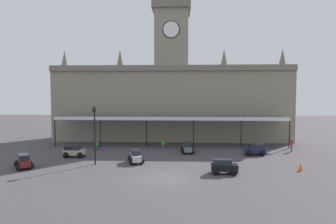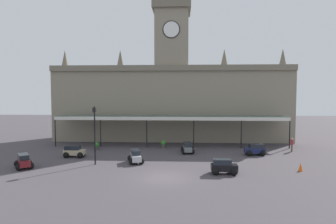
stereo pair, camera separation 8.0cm
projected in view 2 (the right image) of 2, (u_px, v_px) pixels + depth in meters
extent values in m
plane|color=#453E43|center=(163.00, 178.00, 22.80)|extent=(140.00, 140.00, 0.00)
cube|color=gray|center=(172.00, 104.00, 42.07)|extent=(34.62, 5.55, 10.96)
cube|color=#756C5B|center=(171.00, 68.00, 38.84)|extent=(34.62, 0.30, 0.80)
cube|color=gray|center=(172.00, 40.00, 41.48)|extent=(4.80, 4.80, 8.05)
cube|color=#6E6655|center=(172.00, 9.00, 41.21)|extent=(5.50, 5.50, 1.00)
cylinder|color=white|center=(171.00, 29.00, 38.97)|extent=(2.20, 0.12, 2.20)
cylinder|color=black|center=(171.00, 29.00, 39.01)|extent=(2.46, 0.06, 2.46)
cone|color=#675F50|center=(65.00, 59.00, 42.43)|extent=(1.10, 1.10, 2.60)
cone|color=#675F50|center=(120.00, 59.00, 42.02)|extent=(1.10, 1.10, 2.60)
cone|color=#675F50|center=(224.00, 58.00, 41.28)|extent=(1.10, 1.10, 2.60)
cone|color=#675F50|center=(283.00, 58.00, 40.87)|extent=(1.10, 1.10, 2.60)
cube|color=#38564C|center=(171.00, 116.00, 37.20)|extent=(30.26, 3.20, 0.16)
cube|color=silver|center=(170.00, 119.00, 35.62)|extent=(30.26, 0.12, 0.44)
cylinder|color=black|center=(55.00, 132.00, 36.61)|extent=(0.14, 0.14, 3.87)
cylinder|color=black|center=(101.00, 132.00, 36.32)|extent=(0.14, 0.14, 3.87)
cylinder|color=black|center=(147.00, 132.00, 36.03)|extent=(0.14, 0.14, 3.87)
cylinder|color=black|center=(194.00, 133.00, 35.74)|extent=(0.14, 0.14, 3.87)
cylinder|color=black|center=(241.00, 133.00, 35.45)|extent=(0.14, 0.14, 3.87)
cylinder|color=black|center=(290.00, 133.00, 35.16)|extent=(0.14, 0.14, 3.87)
cube|color=slate|center=(187.00, 148.00, 32.60)|extent=(1.04, 2.30, 0.55)
cube|color=#1E232B|center=(188.00, 144.00, 32.37)|extent=(0.93, 1.60, 0.45)
sphere|color=black|center=(183.00, 149.00, 33.38)|extent=(0.64, 0.64, 0.64)
sphere|color=black|center=(191.00, 149.00, 33.39)|extent=(0.64, 0.64, 0.64)
sphere|color=black|center=(184.00, 151.00, 31.83)|extent=(0.64, 0.64, 0.64)
sphere|color=black|center=(192.00, 151.00, 31.85)|extent=(0.64, 0.64, 0.64)
cube|color=#B2B5BA|center=(136.00, 157.00, 27.85)|extent=(1.47, 2.41, 0.55)
cube|color=#1E232B|center=(136.00, 152.00, 28.01)|extent=(1.22, 1.72, 0.45)
sphere|color=black|center=(141.00, 161.00, 27.21)|extent=(0.64, 0.64, 0.64)
sphere|color=black|center=(132.00, 162.00, 27.01)|extent=(0.64, 0.64, 0.64)
sphere|color=black|center=(139.00, 158.00, 28.72)|extent=(0.64, 0.64, 0.64)
sphere|color=black|center=(131.00, 158.00, 28.52)|extent=(0.64, 0.64, 0.64)
cube|color=#19214C|center=(255.00, 150.00, 31.35)|extent=(2.30, 1.04, 0.55)
cube|color=#1E232B|center=(257.00, 146.00, 31.32)|extent=(1.60, 0.93, 0.45)
sphere|color=black|center=(249.00, 153.00, 30.90)|extent=(0.64, 0.64, 0.64)
sphere|color=black|center=(247.00, 152.00, 31.80)|extent=(0.64, 0.64, 0.64)
sphere|color=black|center=(263.00, 153.00, 30.93)|extent=(0.64, 0.64, 0.64)
sphere|color=black|center=(260.00, 151.00, 31.83)|extent=(0.64, 0.64, 0.64)
cube|color=black|center=(224.00, 168.00, 23.93)|extent=(2.26, 0.94, 0.55)
cube|color=#1E232B|center=(222.00, 162.00, 23.91)|extent=(1.56, 0.86, 0.45)
sphere|color=black|center=(232.00, 169.00, 24.34)|extent=(0.64, 0.64, 0.64)
sphere|color=black|center=(234.00, 172.00, 23.44)|extent=(0.64, 0.64, 0.64)
sphere|color=black|center=(214.00, 169.00, 24.44)|extent=(0.64, 0.64, 0.64)
sphere|color=black|center=(216.00, 171.00, 23.54)|extent=(0.64, 0.64, 0.64)
cube|color=tan|center=(75.00, 152.00, 30.35)|extent=(2.26, 0.94, 0.55)
cube|color=#1E232B|center=(73.00, 148.00, 30.33)|extent=(1.56, 0.85, 0.45)
sphere|color=black|center=(83.00, 153.00, 30.79)|extent=(0.64, 0.64, 0.64)
sphere|color=black|center=(80.00, 155.00, 29.89)|extent=(0.64, 0.64, 0.64)
sphere|color=black|center=(69.00, 153.00, 30.84)|extent=(0.64, 0.64, 0.64)
sphere|color=black|center=(66.00, 155.00, 29.94)|extent=(0.64, 0.64, 0.64)
cube|color=maroon|center=(24.00, 162.00, 25.83)|extent=(2.06, 2.34, 0.55)
cube|color=#1E232B|center=(23.00, 156.00, 25.96)|extent=(1.59, 1.74, 0.45)
sphere|color=black|center=(30.00, 166.00, 25.45)|extent=(0.64, 0.64, 0.64)
sphere|color=black|center=(19.00, 167.00, 24.95)|extent=(0.64, 0.64, 0.64)
sphere|color=black|center=(28.00, 162.00, 26.73)|extent=(0.64, 0.64, 0.64)
sphere|color=black|center=(17.00, 164.00, 26.23)|extent=(0.64, 0.64, 0.64)
cylinder|color=brown|center=(292.00, 148.00, 33.18)|extent=(0.17, 0.17, 0.82)
cylinder|color=brown|center=(292.00, 148.00, 33.37)|extent=(0.17, 0.17, 0.82)
cylinder|color=#A52D33|center=(292.00, 142.00, 33.23)|extent=(0.34, 0.34, 0.62)
sphere|color=tan|center=(292.00, 139.00, 33.20)|extent=(0.23, 0.23, 0.23)
cylinder|color=black|center=(95.00, 138.00, 27.00)|extent=(0.13, 0.13, 5.13)
cube|color=black|center=(94.00, 110.00, 26.83)|extent=(0.30, 0.30, 0.44)
sphere|color=black|center=(94.00, 107.00, 26.81)|extent=(0.14, 0.14, 0.14)
cone|color=orange|center=(301.00, 167.00, 24.81)|extent=(0.40, 0.40, 0.72)
cylinder|color=#47423D|center=(96.00, 148.00, 34.31)|extent=(0.56, 0.56, 0.42)
sphere|color=#2C7C27|center=(96.00, 145.00, 34.28)|extent=(0.60, 0.60, 0.60)
cylinder|color=#47423D|center=(163.00, 146.00, 35.72)|extent=(0.56, 0.56, 0.42)
sphere|color=#348627|center=(163.00, 143.00, 35.70)|extent=(0.60, 0.60, 0.60)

